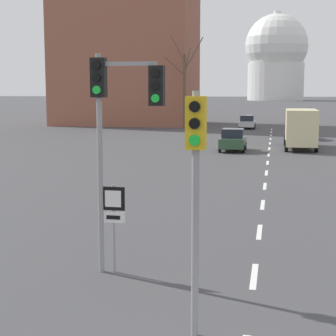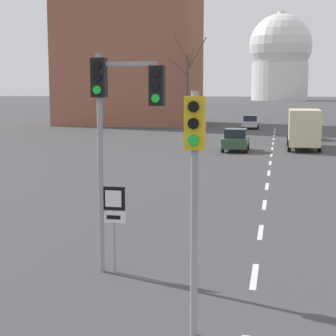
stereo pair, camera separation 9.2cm
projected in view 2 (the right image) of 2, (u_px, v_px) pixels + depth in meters
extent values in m
cube|color=silver|center=(254.00, 276.00, 14.06)|extent=(0.16, 2.00, 0.01)
cube|color=silver|center=(261.00, 232.00, 18.43)|extent=(0.16, 2.00, 0.01)
cube|color=silver|center=(264.00, 205.00, 22.80)|extent=(0.16, 2.00, 0.01)
cube|color=silver|center=(267.00, 186.00, 27.17)|extent=(0.16, 2.00, 0.01)
cube|color=silver|center=(269.00, 173.00, 31.54)|extent=(0.16, 2.00, 0.01)
cube|color=silver|center=(270.00, 163.00, 35.91)|extent=(0.16, 2.00, 0.01)
cube|color=silver|center=(271.00, 155.00, 40.28)|extent=(0.16, 2.00, 0.01)
cube|color=silver|center=(272.00, 149.00, 44.66)|extent=(0.16, 2.00, 0.01)
cube|color=silver|center=(273.00, 143.00, 49.03)|extent=(0.16, 2.00, 0.01)
cube|color=silver|center=(274.00, 139.00, 53.40)|extent=(0.16, 2.00, 0.01)
cube|color=silver|center=(274.00, 135.00, 57.77)|extent=(0.16, 2.00, 0.01)
cube|color=silver|center=(275.00, 132.00, 62.14)|extent=(0.16, 2.00, 0.01)
cube|color=silver|center=(275.00, 129.00, 66.51)|extent=(0.16, 2.00, 0.01)
cylinder|color=gray|center=(100.00, 165.00, 14.06)|extent=(0.14, 0.14, 5.51)
cube|color=black|center=(99.00, 78.00, 13.76)|extent=(0.36, 0.28, 0.96)
cylinder|color=black|center=(97.00, 65.00, 13.55)|extent=(0.20, 0.06, 0.20)
cylinder|color=black|center=(97.00, 78.00, 13.59)|extent=(0.20, 0.06, 0.20)
cylinder|color=green|center=(97.00, 90.00, 13.64)|extent=(0.20, 0.06, 0.20)
cube|color=gray|center=(128.00, 64.00, 13.57)|extent=(1.46, 0.10, 0.10)
cube|color=black|center=(157.00, 86.00, 13.51)|extent=(0.36, 0.28, 0.96)
cylinder|color=black|center=(155.00, 73.00, 13.30)|extent=(0.20, 0.06, 0.20)
cylinder|color=black|center=(155.00, 86.00, 13.34)|extent=(0.20, 0.06, 0.20)
cylinder|color=green|center=(156.00, 98.00, 13.38)|extent=(0.20, 0.06, 0.20)
cylinder|color=gray|center=(194.00, 217.00, 10.35)|extent=(0.14, 0.14, 4.62)
cube|color=gold|center=(195.00, 123.00, 10.11)|extent=(0.36, 0.28, 0.96)
cylinder|color=black|center=(194.00, 107.00, 9.90)|extent=(0.20, 0.06, 0.20)
cylinder|color=black|center=(193.00, 123.00, 9.94)|extent=(0.20, 0.06, 0.20)
cylinder|color=green|center=(193.00, 140.00, 9.98)|extent=(0.20, 0.06, 0.20)
cylinder|color=gray|center=(114.00, 229.00, 14.25)|extent=(0.07, 0.07, 2.27)
cube|color=black|center=(113.00, 199.00, 14.12)|extent=(0.60, 0.03, 0.60)
cube|color=white|center=(113.00, 199.00, 14.10)|extent=(0.42, 0.01, 0.42)
cube|color=white|center=(114.00, 217.00, 14.18)|extent=(0.60, 0.03, 0.28)
cube|color=black|center=(114.00, 217.00, 14.17)|extent=(0.36, 0.01, 0.10)
cube|color=navy|center=(307.00, 132.00, 52.97)|extent=(1.87, 3.88, 0.75)
cube|color=#1E232D|center=(307.00, 125.00, 52.70)|extent=(1.59, 1.86, 0.54)
cylinder|color=black|center=(297.00, 135.00, 54.36)|extent=(0.18, 0.66, 0.66)
cylinder|color=black|center=(315.00, 135.00, 54.02)|extent=(0.18, 0.66, 0.66)
cylinder|color=black|center=(297.00, 137.00, 52.03)|extent=(0.18, 0.66, 0.66)
cylinder|color=black|center=(317.00, 137.00, 51.69)|extent=(0.18, 0.66, 0.66)
cube|color=black|center=(296.00, 118.00, 79.23)|extent=(1.66, 3.99, 0.76)
cube|color=#1E232D|center=(297.00, 113.00, 78.94)|extent=(1.41, 1.92, 0.57)
cylinder|color=black|center=(291.00, 120.00, 80.63)|extent=(0.18, 0.65, 0.65)
cylinder|color=black|center=(302.00, 120.00, 80.33)|extent=(0.18, 0.65, 0.65)
cylinder|color=black|center=(291.00, 121.00, 78.23)|extent=(0.18, 0.65, 0.65)
cylinder|color=black|center=(302.00, 121.00, 77.93)|extent=(0.18, 0.65, 0.65)
cube|color=#B7B7BC|center=(250.00, 123.00, 67.76)|extent=(1.85, 4.46, 0.62)
cube|color=#1E232D|center=(250.00, 118.00, 67.45)|extent=(1.57, 2.14, 0.69)
cylinder|color=black|center=(244.00, 125.00, 69.31)|extent=(0.18, 0.64, 0.64)
cylinder|color=black|center=(258.00, 125.00, 68.97)|extent=(0.18, 0.64, 0.64)
cylinder|color=black|center=(242.00, 127.00, 66.63)|extent=(0.18, 0.64, 0.64)
cylinder|color=black|center=(257.00, 127.00, 66.29)|extent=(0.18, 0.64, 0.64)
cube|color=#2D4C33|center=(236.00, 142.00, 42.77)|extent=(1.86, 3.83, 0.73)
cube|color=#1E232D|center=(236.00, 133.00, 42.49)|extent=(1.58, 1.84, 0.68)
cylinder|color=black|center=(226.00, 145.00, 44.15)|extent=(0.18, 0.63, 0.63)
cylinder|color=black|center=(248.00, 146.00, 43.81)|extent=(0.18, 0.63, 0.63)
cylinder|color=black|center=(223.00, 148.00, 41.84)|extent=(0.18, 0.63, 0.63)
cylinder|color=black|center=(246.00, 149.00, 41.50)|extent=(0.18, 0.63, 0.63)
cube|color=#333842|center=(302.00, 128.00, 46.89)|extent=(2.20, 2.00, 2.10)
cube|color=beige|center=(304.00, 127.00, 43.35)|extent=(2.30, 5.20, 2.70)
cylinder|color=black|center=(288.00, 140.00, 47.25)|extent=(0.24, 0.88, 0.88)
cylinder|color=black|center=(315.00, 141.00, 46.82)|extent=(0.24, 0.88, 0.88)
cylinder|color=black|center=(289.00, 146.00, 42.36)|extent=(0.24, 0.88, 0.88)
cylinder|color=black|center=(319.00, 147.00, 41.94)|extent=(0.24, 0.88, 0.88)
cylinder|color=brown|center=(188.00, 92.00, 66.32)|extent=(0.34, 0.34, 8.78)
cylinder|color=brown|center=(178.00, 66.00, 65.86)|extent=(2.33, 0.73, 2.20)
cylinder|color=brown|center=(197.00, 54.00, 65.55)|extent=(2.25, 0.23, 3.88)
cylinder|color=brown|center=(181.00, 48.00, 65.96)|extent=(1.83, 0.52, 3.11)
cylinder|color=brown|center=(191.00, 59.00, 66.35)|extent=(0.62, 1.37, 2.85)
cylinder|color=silver|center=(280.00, 82.00, 251.59)|extent=(24.98, 24.98, 16.66)
sphere|color=silver|center=(280.00, 45.00, 249.39)|extent=(27.76, 27.76, 27.76)
cylinder|color=silver|center=(281.00, 17.00, 247.67)|extent=(3.33, 3.33, 4.86)
cube|color=#935642|center=(131.00, 28.00, 75.82)|extent=(18.00, 14.00, 25.87)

